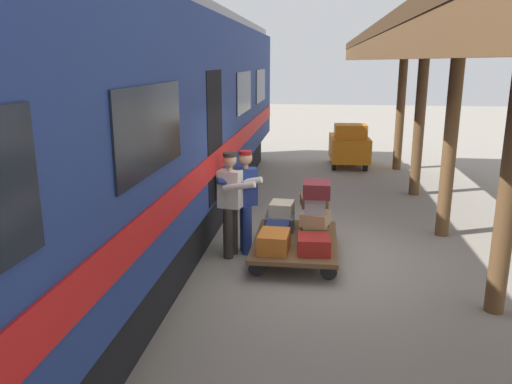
{
  "coord_description": "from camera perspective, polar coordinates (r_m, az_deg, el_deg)",
  "views": [
    {
      "loc": [
        0.17,
        7.71,
        3.09
      ],
      "look_at": [
        1.11,
        0.27,
        1.15
      ],
      "focal_mm": 35.75,
      "sensor_mm": 36.0,
      "label": 1
    }
  ],
  "objects": [
    {
      "name": "suitcase_brown_leather",
      "position": [
        8.67,
        6.5,
        -1.02
      ],
      "size": [
        0.49,
        0.5,
        0.16
      ],
      "primitive_type": "cube",
      "rotation": [
        0.0,
        0.0,
        0.14
      ],
      "color": "brown",
      "rests_on": "suitcase_teal_softside"
    },
    {
      "name": "suitcase_cream_canvas",
      "position": [
        8.66,
        2.9,
        -1.85
      ],
      "size": [
        0.41,
        0.48,
        0.22
      ],
      "primitive_type": "cube",
      "rotation": [
        0.0,
        0.0,
        -0.09
      ],
      "color": "beige",
      "rests_on": "suitcase_slate_roller"
    },
    {
      "name": "suitcase_slate_roller",
      "position": [
        8.73,
        2.68,
        -3.27
      ],
      "size": [
        0.49,
        0.6,
        0.23
      ],
      "primitive_type": "cube",
      "rotation": [
        0.0,
        0.0,
        0.01
      ],
      "color": "#4C515B",
      "rests_on": "luggage_cart"
    },
    {
      "name": "platform_canopy",
      "position": [
        8.02,
        23.94,
        14.46
      ],
      "size": [
        3.2,
        15.52,
        3.56
      ],
      "color": "brown",
      "rests_on": "ground_plane"
    },
    {
      "name": "porter_in_overalls",
      "position": [
        8.25,
        -1.3,
        -0.71
      ],
      "size": [
        0.73,
        0.57,
        1.7
      ],
      "color": "navy",
      "rests_on": "ground_plane"
    },
    {
      "name": "train_car",
      "position": [
        8.37,
        -14.77,
        6.97
      ],
      "size": [
        3.02,
        17.13,
        4.0
      ],
      "color": "navy",
      "rests_on": "ground_plane"
    },
    {
      "name": "suitcase_burgundy_valise",
      "position": [
        8.72,
        6.58,
        -3.59
      ],
      "size": [
        0.47,
        0.59,
        0.17
      ],
      "primitive_type": "cube",
      "rotation": [
        0.0,
        0.0,
        0.15
      ],
      "color": "maroon",
      "rests_on": "luggage_cart"
    },
    {
      "name": "suitcase_maroon_trunk",
      "position": [
        7.95,
        6.84,
        0.3
      ],
      "size": [
        0.42,
        0.48,
        0.23
      ],
      "primitive_type": "cube",
      "rotation": [
        0.0,
        0.0,
        -0.02
      ],
      "color": "maroon",
      "rests_on": "suitcase_gray_aluminum"
    },
    {
      "name": "suitcase_orange_carryall",
      "position": [
        7.68,
        2.02,
        -5.56
      ],
      "size": [
        0.46,
        0.61,
        0.29
      ],
      "primitive_type": "cube",
      "rotation": [
        0.0,
        0.0,
        -0.05
      ],
      "color": "#CC6B23",
      "rests_on": "luggage_cart"
    },
    {
      "name": "baggage_tug",
      "position": [
        15.48,
        10.4,
        5.1
      ],
      "size": [
        1.19,
        1.76,
        1.3
      ],
      "color": "orange",
      "rests_on": "ground_plane"
    },
    {
      "name": "suitcase_gray_aluminum",
      "position": [
        8.05,
        6.59,
        -1.34
      ],
      "size": [
        0.33,
        0.42,
        0.26
      ],
      "primitive_type": "cube",
      "rotation": [
        0.0,
        0.0,
        0.04
      ],
      "color": "#9EA0A5",
      "rests_on": "suitcase_tan_vintage"
    },
    {
      "name": "suitcase_red_plastic",
      "position": [
        7.66,
        6.47,
        -5.84
      ],
      "size": [
        0.51,
        0.52,
        0.25
      ],
      "primitive_type": "cube",
      "rotation": [
        0.0,
        0.0,
        0.06
      ],
      "color": "#AD231E",
      "rests_on": "luggage_cart"
    },
    {
      "name": "luggage_cart",
      "position": [
        8.24,
        4.42,
        -5.56
      ],
      "size": [
        1.32,
        2.01,
        0.31
      ],
      "color": "brown",
      "rests_on": "ground_plane"
    },
    {
      "name": "suitcase_navy_fabric",
      "position": [
        8.21,
        2.37,
        -4.42
      ],
      "size": [
        0.38,
        0.5,
        0.24
      ],
      "primitive_type": "cube",
      "rotation": [
        0.0,
        0.0,
        -0.02
      ],
      "color": "navy",
      "rests_on": "luggage_cart"
    },
    {
      "name": "suitcase_olive_duffel",
      "position": [
        8.18,
        6.53,
        -4.48
      ],
      "size": [
        0.45,
        0.59,
        0.26
      ],
      "primitive_type": "cube",
      "rotation": [
        0.0,
        0.0,
        0.09
      ],
      "color": "brown",
      "rests_on": "luggage_cart"
    },
    {
      "name": "suitcase_tan_vintage",
      "position": [
        8.11,
        6.66,
        -2.92
      ],
      "size": [
        0.51,
        0.53,
        0.2
      ],
      "primitive_type": "cube",
      "rotation": [
        0.0,
        0.0,
        -0.25
      ],
      "color": "tan",
      "rests_on": "suitcase_olive_duffel"
    },
    {
      "name": "ground_plane",
      "position": [
        8.3,
        7.95,
        -7.49
      ],
      "size": [
        60.0,
        60.0,
        0.0
      ],
      "primitive_type": "plane",
      "color": "gray"
    },
    {
      "name": "suitcase_teal_softside",
      "position": [
        8.69,
        6.58,
        -2.29
      ],
      "size": [
        0.36,
        0.5,
        0.22
      ],
      "primitive_type": "cube",
      "rotation": [
        0.0,
        0.0,
        0.12
      ],
      "color": "#1E666B",
      "rests_on": "suitcase_burgundy_valise"
    },
    {
      "name": "porter_by_door",
      "position": [
        8.09,
        -2.78,
        -1.03
      ],
      "size": [
        0.72,
        0.52,
        1.7
      ],
      "color": "#332D28",
      "rests_on": "ground_plane"
    }
  ]
}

